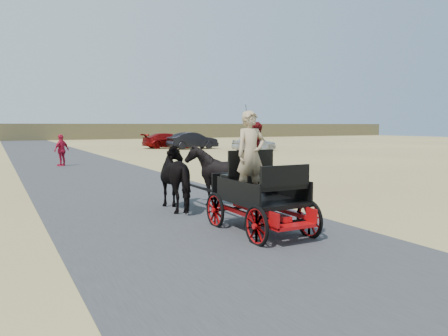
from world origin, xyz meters
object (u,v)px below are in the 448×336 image
horse_left (181,178)px  car_b (193,141)px  car_a (254,143)px  car_d (182,139)px  carriage (260,215)px  car_c (168,141)px  pedestrian (62,150)px  horse_right (218,175)px

horse_left → car_b: horse_left is taller
car_a → car_d: (-0.95, 13.87, -0.09)m
carriage → car_a: (14.78, 23.92, 0.34)m
carriage → car_c: car_c is taller
car_a → car_c: car_c is taller
pedestrian → car_a: bearing=163.1°
car_a → car_b: 6.42m
horse_right → car_a: bearing=-124.2°
carriage → car_d: car_d is taller
pedestrian → car_b: 17.82m
horse_right → car_c: bearing=-108.1°
car_b → car_d: bearing=-17.7°
horse_left → car_b: bearing=-114.5°
carriage → horse_left: 3.09m
horse_left → car_d: 37.65m
horse_right → car_d: horse_right is taller
horse_left → pedestrian: size_ratio=1.16×
pedestrian → car_c: (11.60, 14.54, -0.14)m
car_b → car_d: size_ratio=1.06×
carriage → car_b: (11.49, 29.44, 0.41)m
horse_left → carriage: bearing=100.4°
carriage → car_c: bearing=72.6°
car_c → car_d: (3.82, 5.92, -0.11)m
horse_right → pedestrian: size_ratio=0.98×
pedestrian → car_a: (16.37, 6.59, -0.16)m
horse_left → car_a: bearing=-126.2°
carriage → car_a: car_a is taller
horse_left → car_d: (14.38, 34.79, -0.24)m
car_d → horse_right: bearing=172.3°
pedestrian → car_d: pedestrian is taller
horse_left → car_a: 25.93m
car_a → car_d: size_ratio=0.94×
car_a → pedestrian: bearing=99.9°
carriage → horse_right: (0.55, 3.00, 0.49)m
horse_right → car_d: size_ratio=0.39×
horse_right → car_d: 37.24m
pedestrian → car_d: 25.62m
car_d → carriage: bearing=173.1°
car_d → car_b: bearing=177.6°
car_b → car_a: bearing=-151.3°
horse_right → pedestrian: (-2.14, 14.33, 0.01)m
car_c → car_d: size_ratio=1.13×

